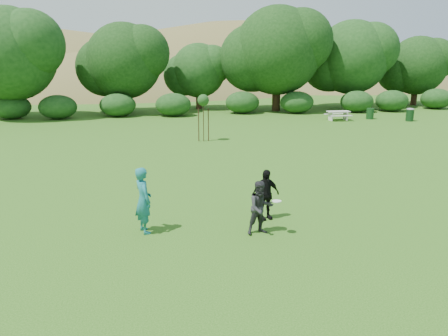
% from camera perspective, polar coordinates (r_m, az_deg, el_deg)
% --- Properties ---
extents(ground, '(120.00, 120.00, 0.00)m').
position_cam_1_polar(ground, '(13.46, 2.50, -7.67)').
color(ground, '#19470C').
rests_on(ground, ground).
extents(player_teal, '(0.68, 0.84, 1.97)m').
position_cam_1_polar(player_teal, '(12.94, -10.49, -4.16)').
color(player_teal, '#18686F').
rests_on(player_teal, ground).
extents(player_grey, '(0.86, 0.72, 1.60)m').
position_cam_1_polar(player_grey, '(12.71, 4.80, -5.20)').
color(player_grey, '#28282B').
rests_on(player_grey, ground).
extents(player_black, '(1.01, 0.57, 1.63)m').
position_cam_1_polar(player_black, '(13.87, 5.43, -3.47)').
color(player_black, black).
rests_on(player_black, ground).
extents(trash_can_near, '(0.60, 0.60, 0.90)m').
position_cam_1_polar(trash_can_near, '(38.36, 18.53, 6.76)').
color(trash_can_near, '#163C19').
rests_on(trash_can_near, ground).
extents(frisbee, '(0.27, 0.27, 0.04)m').
position_cam_1_polar(frisbee, '(12.57, 6.91, -4.32)').
color(frisbee, white).
rests_on(frisbee, ground).
extents(sapling, '(0.70, 0.70, 2.85)m').
position_cam_1_polar(sapling, '(26.50, -2.73, 8.67)').
color(sapling, '#352115').
rests_on(sapling, ground).
extents(picnic_table, '(1.80, 1.48, 0.76)m').
position_cam_1_polar(picnic_table, '(36.78, 14.69, 6.84)').
color(picnic_table, beige).
rests_on(picnic_table, ground).
extents(trash_can_lidded, '(0.60, 0.60, 1.05)m').
position_cam_1_polar(trash_can_lidded, '(38.22, 23.11, 6.46)').
color(trash_can_lidded, '#123316').
rests_on(trash_can_lidded, ground).
extents(hillside, '(150.00, 72.00, 52.00)m').
position_cam_1_polar(hillside, '(82.38, -9.24, 2.27)').
color(hillside, olive).
rests_on(hillside, ground).
extents(tree_row, '(53.92, 10.38, 9.62)m').
position_cam_1_polar(tree_row, '(41.27, -2.59, 14.12)').
color(tree_row, '#3A2616').
rests_on(tree_row, ground).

